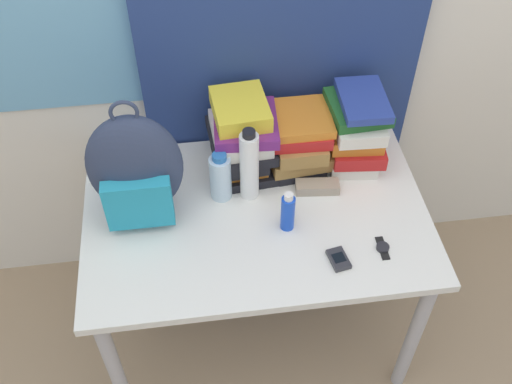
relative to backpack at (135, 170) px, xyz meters
The scene contains 12 objects.
curtain_blue 0.71m from the backpack, 34.17° to the left, with size 0.98×0.04×2.50m.
desk 0.47m from the backpack, ahead, with size 1.15×0.76×0.73m.
backpack is the anchor object (origin of this frame).
book_stack_left 0.40m from the backpack, 25.57° to the left, with size 0.25×0.29×0.29m.
book_stack_center 0.58m from the backpack, 17.75° to the left, with size 0.23×0.28×0.22m.
book_stack_right 0.78m from the backpack, 12.56° to the left, with size 0.22×0.28×0.28m.
water_bottle 0.29m from the backpack, ahead, with size 0.07×0.07×0.19m.
sports_bottle 0.37m from the backpack, ahead, with size 0.06×0.06×0.29m.
sunscreen_bottle 0.50m from the backpack, 15.69° to the right, with size 0.05×0.05×0.16m.
cell_phone 0.69m from the backpack, 25.67° to the right, with size 0.07×0.09×0.02m.
sunglasses_case 0.62m from the backpack, ahead, with size 0.15×0.07×0.04m.
wristwatch 0.82m from the backpack, 19.15° to the right, with size 0.04×0.09×0.01m.
Camera 1 is at (-0.18, -0.93, 2.25)m, focal length 42.00 mm.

